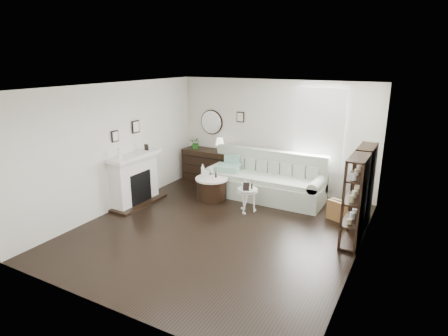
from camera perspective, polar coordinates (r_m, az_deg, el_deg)
The scene contains 18 objects.
room at distance 8.93m, azimuth 11.94°, elevation 5.87°, with size 5.50×5.50×5.50m.
fireplace at distance 8.60m, azimuth -13.37°, elevation -1.90°, with size 0.50×1.40×1.84m.
shelf_unit_far at distance 7.70m, azimuth 20.46°, elevation -2.61°, with size 0.30×0.80×1.60m.
shelf_unit_near at distance 6.86m, azimuth 19.30°, elevation -4.80°, with size 0.30×0.80×1.60m.
sofa at distance 8.88m, azimuth 6.26°, elevation -2.20°, with size 2.77×0.96×1.08m.
quilt at distance 9.05m, azimuth 0.66°, elevation 0.03°, with size 0.55×0.45×0.14m, color #25886C.
suitcase at distance 7.92m, azimuth 17.62°, elevation -6.42°, with size 0.62×0.21×0.41m, color olive.
dresser at distance 9.96m, azimuth -2.51°, elevation 0.40°, with size 1.29×0.55×0.86m.
table_lamp at distance 9.63m, azimuth -0.63°, elevation 3.57°, with size 0.22×0.22×0.35m, color white, non-canonical shape.
potted_plant at distance 9.94m, azimuth -4.31°, elevation 3.82°, with size 0.28×0.25×0.31m, color #1F5F1B.
drum_table at distance 8.71m, azimuth -1.88°, elevation -3.11°, with size 0.75×0.75×0.52m.
pedestal_table at distance 7.93m, azimuth 3.61°, elevation -3.50°, with size 0.43×0.43×0.52m.
eiffel_drum at distance 8.60m, azimuth -1.25°, elevation -0.84°, with size 0.12×0.12×0.20m, color black, non-canonical shape.
bottle_drum at distance 8.61m, azimuth -3.27°, elevation -0.44°, with size 0.08×0.08×0.32m, color silver.
card_frame_drum at distance 8.47m, azimuth -2.85°, elevation -1.09°, with size 0.16×0.01×0.22m, color silver.
eiffel_ped at distance 7.88m, azimuth 4.27°, elevation -2.55°, with size 0.11×0.11×0.20m, color black, non-canonical shape.
flask_ped at distance 7.92m, azimuth 3.19°, elevation -2.16°, with size 0.14×0.14×0.26m, color silver, non-canonical shape.
card_frame_ped at distance 7.78m, azimuth 3.40°, elevation -2.85°, with size 0.13×0.01×0.18m, color black.
Camera 1 is at (3.23, -5.72, 3.17)m, focal length 30.00 mm.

